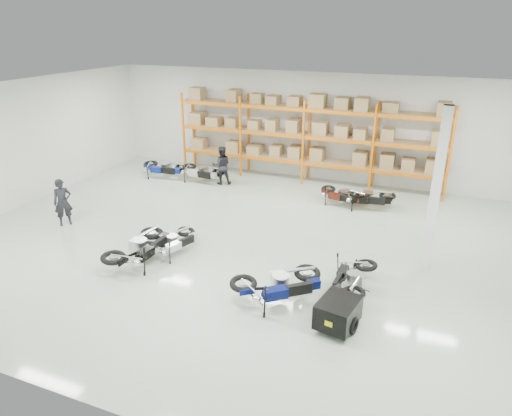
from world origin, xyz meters
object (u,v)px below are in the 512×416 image
at_px(moto_touring_right, 352,273).
at_px(moto_back_b, 201,169).
at_px(person_back, 222,165).
at_px(moto_back_c, 367,194).
at_px(moto_back_d, 342,192).
at_px(person_left, 63,202).
at_px(moto_black_far_left, 140,243).
at_px(moto_silver_left, 172,238).
at_px(moto_blue_centre, 279,279).
at_px(moto_back_a, 164,165).
at_px(trailer, 338,312).

distance_m(moto_touring_right, moto_back_b, 9.89).
bearing_deg(person_back, moto_back_c, 147.70).
distance_m(moto_back_b, person_back, 1.01).
xyz_separation_m(moto_touring_right, moto_back_d, (-1.45, 5.85, -0.03)).
distance_m(moto_back_c, person_back, 6.13).
xyz_separation_m(person_left, person_back, (3.10, 5.74, 0.01)).
xyz_separation_m(moto_back_d, person_left, (-8.31, -5.26, 0.30)).
height_order(moto_black_far_left, person_left, person_left).
distance_m(moto_silver_left, moto_back_c, 7.44).
distance_m(moto_blue_centre, person_back, 8.99).
bearing_deg(moto_back_c, moto_back_a, 78.44).
distance_m(trailer, moto_back_b, 10.98).
bearing_deg(person_back, person_left, 33.69).
bearing_deg(moto_silver_left, trailer, -178.17).
height_order(moto_back_d, person_back, person_back).
bearing_deg(moto_black_far_left, moto_back_b, -71.94).
xyz_separation_m(moto_blue_centre, person_left, (-8.21, 1.67, 0.19)).
relative_size(moto_blue_centre, moto_touring_right, 1.16).
xyz_separation_m(moto_back_c, person_left, (-9.21, -5.27, 0.26)).
bearing_deg(person_back, moto_back_b, -25.65).
distance_m(moto_black_far_left, moto_touring_right, 5.87).
xyz_separation_m(moto_black_far_left, moto_back_a, (-3.58, 6.84, -0.05)).
distance_m(trailer, moto_back_d, 7.59).
height_order(moto_silver_left, person_left, person_left).
relative_size(moto_touring_right, moto_back_b, 0.93).
height_order(moto_touring_right, moto_back_d, moto_touring_right).
height_order(moto_silver_left, moto_touring_right, moto_touring_right).
distance_m(trailer, moto_back_a, 12.19).
distance_m(moto_black_far_left, moto_back_a, 7.72).
distance_m(moto_back_d, person_back, 5.24).
bearing_deg(moto_back_c, person_left, 110.16).
relative_size(moto_silver_left, moto_back_c, 0.91).
xyz_separation_m(moto_back_d, person_back, (-5.21, 0.48, 0.31)).
bearing_deg(moto_black_far_left, moto_silver_left, -120.25).
height_order(moto_blue_centre, moto_back_b, moto_blue_centre).
xyz_separation_m(moto_back_b, moto_back_d, (6.18, -0.44, -0.07)).
xyz_separation_m(moto_silver_left, person_back, (-1.37, 6.21, 0.31)).
height_order(moto_black_far_left, person_back, person_back).
bearing_deg(person_left, moto_back_d, -17.52).
bearing_deg(moto_back_a, person_left, 173.12).
bearing_deg(moto_blue_centre, moto_back_b, 0.38).
relative_size(moto_touring_right, moto_back_d, 1.06).
distance_m(person_left, person_back, 6.52).
xyz_separation_m(trailer, person_back, (-6.66, 7.92, 0.40)).
distance_m(moto_touring_right, person_back, 9.19).
height_order(moto_touring_right, moto_back_b, moto_back_b).
xyz_separation_m(moto_blue_centre, moto_back_b, (-6.08, 7.36, -0.05)).
height_order(moto_back_b, person_back, person_back).
xyz_separation_m(moto_back_a, moto_back_b, (1.77, 0.13, -0.00)).
relative_size(moto_back_b, person_left, 1.16).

